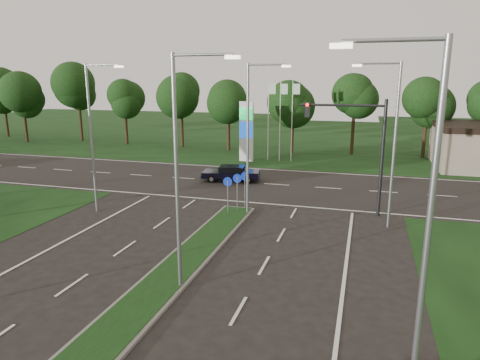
# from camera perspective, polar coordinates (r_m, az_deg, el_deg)

# --- Properties ---
(verge_far) EXTENTS (160.00, 50.00, 0.02)m
(verge_far) POSITION_cam_1_polar(r_m,az_deg,el_deg) (64.19, 9.62, 5.80)
(verge_far) COLOR black
(verge_far) RESTS_ON ground
(cross_road) EXTENTS (160.00, 12.00, 0.02)m
(cross_road) POSITION_cam_1_polar(r_m,az_deg,el_deg) (34.06, 3.27, -0.51)
(cross_road) COLOR black
(cross_road) RESTS_ON ground
(median_kerb) EXTENTS (2.00, 26.00, 0.12)m
(median_kerb) POSITION_cam_1_polar(r_m,az_deg,el_deg) (16.41, -13.56, -16.37)
(median_kerb) COLOR slate
(median_kerb) RESTS_ON ground
(streetlight_median_near) EXTENTS (2.53, 0.22, 9.00)m
(streetlight_median_near) POSITION_cam_1_polar(r_m,az_deg,el_deg) (15.91, -7.84, 2.28)
(streetlight_median_near) COLOR gray
(streetlight_median_near) RESTS_ON ground
(streetlight_median_far) EXTENTS (2.53, 0.22, 9.00)m
(streetlight_median_far) POSITION_cam_1_polar(r_m,az_deg,el_deg) (25.26, 1.48, 6.42)
(streetlight_median_far) COLOR gray
(streetlight_median_far) RESTS_ON ground
(streetlight_left_far) EXTENTS (2.53, 0.22, 9.00)m
(streetlight_left_far) POSITION_cam_1_polar(r_m,az_deg,el_deg) (27.41, -18.93, 6.25)
(streetlight_left_far) COLOR gray
(streetlight_left_far) RESTS_ON ground
(streetlight_right_far) EXTENTS (2.53, 0.22, 9.00)m
(streetlight_right_far) POSITION_cam_1_polar(r_m,az_deg,el_deg) (24.46, 19.51, 5.45)
(streetlight_right_far) COLOR gray
(streetlight_right_far) RESTS_ON ground
(streetlight_right_near) EXTENTS (2.53, 0.22, 9.00)m
(streetlight_right_near) POSITION_cam_1_polar(r_m,az_deg,el_deg) (10.75, 22.98, -3.96)
(streetlight_right_near) COLOR gray
(streetlight_right_near) RESTS_ON ground
(traffic_signal) EXTENTS (5.10, 0.42, 7.00)m
(traffic_signal) POSITION_cam_1_polar(r_m,az_deg,el_deg) (26.46, 15.75, 5.31)
(traffic_signal) COLOR black
(traffic_signal) RESTS_ON ground
(median_signs) EXTENTS (1.16, 1.76, 2.38)m
(median_signs) POSITION_cam_1_polar(r_m,az_deg,el_deg) (26.51, -0.43, -0.65)
(median_signs) COLOR gray
(median_signs) RESTS_ON ground
(gas_pylon) EXTENTS (5.80, 1.26, 8.00)m
(gas_pylon) POSITION_cam_1_polar(r_m,az_deg,el_deg) (43.06, 1.15, 6.71)
(gas_pylon) COLOR silver
(gas_pylon) RESTS_ON ground
(treeline_far) EXTENTS (6.00, 6.00, 9.90)m
(treeline_far) POSITION_cam_1_polar(r_m,az_deg,el_deg) (48.75, 7.86, 11.63)
(treeline_far) COLOR black
(treeline_far) RESTS_ON ground
(navy_sedan) EXTENTS (4.82, 2.62, 1.26)m
(navy_sedan) POSITION_cam_1_polar(r_m,az_deg,el_deg) (34.83, -1.17, 0.95)
(navy_sedan) COLOR black
(navy_sedan) RESTS_ON ground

